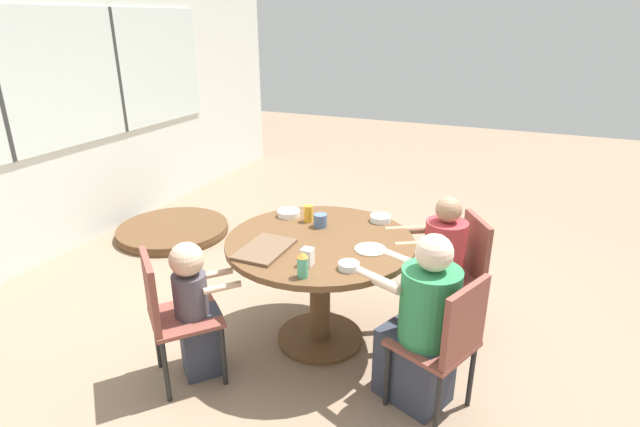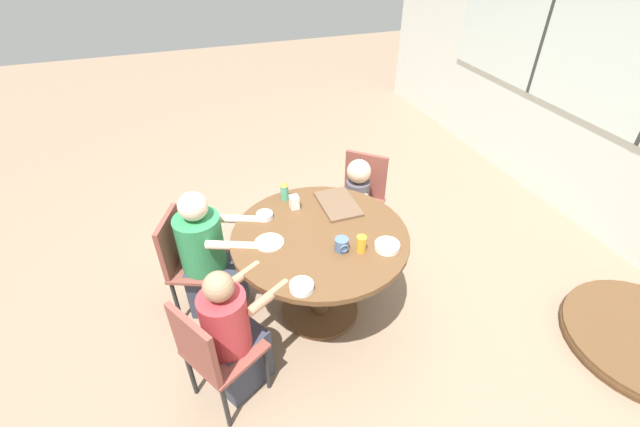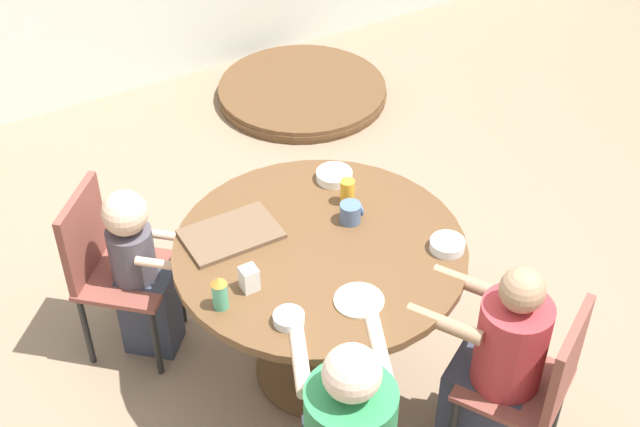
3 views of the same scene
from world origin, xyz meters
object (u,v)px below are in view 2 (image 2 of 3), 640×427
object	(u,v)px
chair_for_toddler	(362,193)
chair_for_woman_green_shirt	(211,350)
person_man_blue_shirt	(210,261)
milk_carton_small	(294,202)
bowl_fruit	(302,287)
bowl_white_shallow	(387,246)
juice_glass	(361,244)
chair_for_man_blue_shirt	(186,257)
sippy_cup	(284,190)
coffee_mug	(342,245)
person_toddler	(356,208)
person_woman_green_shirt	(234,338)
bowl_cereal	(265,215)

from	to	relation	value
chair_for_toddler	chair_for_woman_green_shirt	bearing A→B (deg)	81.06
chair_for_woman_green_shirt	person_man_blue_shirt	size ratio (longest dim) A/B	0.80
milk_carton_small	bowl_fruit	bearing A→B (deg)	-13.51
bowl_white_shallow	bowl_fruit	world-z (taller)	same
juice_glass	bowl_fruit	size ratio (longest dim) A/B	0.81
milk_carton_small	bowl_white_shallow	bearing A→B (deg)	34.56
chair_for_man_blue_shirt	sippy_cup	xyz separation A→B (m)	(-0.12, 0.80, 0.34)
coffee_mug	juice_glass	distance (m)	0.13
coffee_mug	bowl_white_shallow	world-z (taller)	coffee_mug
person_toddler	coffee_mug	size ratio (longest dim) A/B	9.29
person_man_blue_shirt	bowl_fruit	distance (m)	0.96
person_woman_green_shirt	bowl_fruit	size ratio (longest dim) A/B	7.03
juice_glass	milk_carton_small	world-z (taller)	juice_glass
bowl_white_shallow	bowl_fruit	size ratio (longest dim) A/B	1.13
milk_carton_small	bowl_cereal	xyz separation A→B (m)	(0.05, -0.24, -0.03)
sippy_cup	bowl_fruit	world-z (taller)	sippy_cup
chair_for_toddler	bowl_white_shallow	xyz separation A→B (m)	(1.03, -0.29, 0.28)
coffee_mug	person_man_blue_shirt	bearing A→B (deg)	-121.52
person_woman_green_shirt	sippy_cup	world-z (taller)	person_woman_green_shirt
person_toddler	milk_carton_small	distance (m)	0.78
person_man_blue_shirt	person_toddler	bearing A→B (deg)	125.91
chair_for_woman_green_shirt	coffee_mug	size ratio (longest dim) A/B	8.79
person_woman_green_shirt	chair_for_man_blue_shirt	bearing A→B (deg)	163.73
chair_for_man_blue_shirt	bowl_cereal	bearing A→B (deg)	106.41
person_toddler	coffee_mug	bearing A→B (deg)	101.71
chair_for_man_blue_shirt	juice_glass	world-z (taller)	juice_glass
person_woman_green_shirt	person_man_blue_shirt	world-z (taller)	person_man_blue_shirt
coffee_mug	bowl_cereal	world-z (taller)	coffee_mug
person_toddler	chair_for_man_blue_shirt	bearing A→B (deg)	50.95
chair_for_man_blue_shirt	bowl_white_shallow	bearing A→B (deg)	85.20
chair_for_man_blue_shirt	person_woman_green_shirt	distance (m)	0.83
bowl_white_shallow	juice_glass	bearing A→B (deg)	-101.59
bowl_fruit	chair_for_man_blue_shirt	bearing A→B (deg)	-142.41
milk_carton_small	bowl_fruit	xyz separation A→B (m)	(0.82, -0.20, -0.03)
chair_for_man_blue_shirt	juice_glass	bearing A→B (deg)	83.04
bowl_fruit	bowl_white_shallow	bearing A→B (deg)	104.50
person_man_blue_shirt	person_toddler	world-z (taller)	person_man_blue_shirt
milk_carton_small	bowl_white_shallow	xyz separation A→B (m)	(0.65, 0.45, -0.03)
person_woman_green_shirt	milk_carton_small	bearing A→B (deg)	110.44
chair_for_toddler	milk_carton_small	size ratio (longest dim) A/B	8.27
person_woman_green_shirt	sippy_cup	xyz separation A→B (m)	(-0.92, 0.60, 0.39)
coffee_mug	milk_carton_small	distance (m)	0.58
juice_glass	person_man_blue_shirt	bearing A→B (deg)	-120.67
milk_carton_small	person_man_blue_shirt	bearing A→B (deg)	-86.04
person_woman_green_shirt	bowl_cereal	distance (m)	0.90
sippy_cup	person_toddler	bearing A→B (deg)	100.30
person_toddler	bowl_cereal	size ratio (longest dim) A/B	7.58
bowl_white_shallow	chair_for_woman_green_shirt	bearing A→B (deg)	-79.88
chair_for_man_blue_shirt	chair_for_woman_green_shirt	bearing A→B (deg)	26.62
person_woman_green_shirt	coffee_mug	bearing A→B (deg)	75.01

